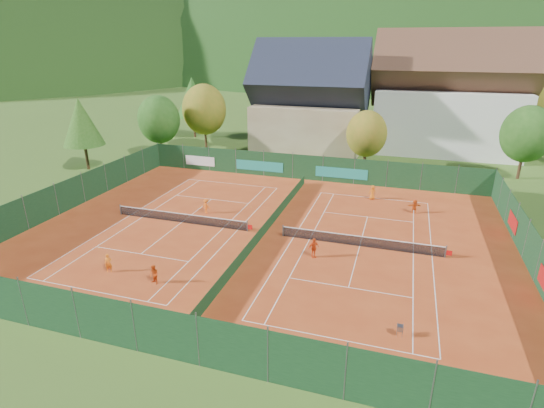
{
  "coord_description": "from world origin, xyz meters",
  "views": [
    {
      "loc": [
        10.44,
        -31.23,
        15.3
      ],
      "look_at": [
        0.0,
        2.0,
        2.0
      ],
      "focal_mm": 28.0,
      "sensor_mm": 36.0,
      "label": 1
    }
  ],
  "objects_px": {
    "player_right_far_a": "(372,192)",
    "hotel_block_b": "(542,103)",
    "chalet": "(310,106)",
    "player_left_mid": "(154,275)",
    "player_left_far": "(206,206)",
    "player_left_near": "(108,263)",
    "player_right_far_b": "(414,206)",
    "ball_hopper": "(400,328)",
    "hotel_block_a": "(448,101)",
    "player_right_near": "(314,248)"
  },
  "relations": [
    {
      "from": "player_right_far_b",
      "to": "player_left_far",
      "type": "bearing_deg",
      "value": -0.24
    },
    {
      "from": "ball_hopper",
      "to": "player_right_far_a",
      "type": "bearing_deg",
      "value": 98.84
    },
    {
      "from": "player_left_mid",
      "to": "player_left_far",
      "type": "xyz_separation_m",
      "value": [
        -2.22,
        12.63,
        0.02
      ]
    },
    {
      "from": "player_left_near",
      "to": "player_right_far_b",
      "type": "bearing_deg",
      "value": 13.97
    },
    {
      "from": "hotel_block_a",
      "to": "player_left_far",
      "type": "height_order",
      "value": "hotel_block_a"
    },
    {
      "from": "hotel_block_b",
      "to": "player_left_far",
      "type": "relative_size",
      "value": 12.07
    },
    {
      "from": "player_right_far_b",
      "to": "ball_hopper",
      "type": "bearing_deg",
      "value": 70.08
    },
    {
      "from": "player_right_far_b",
      "to": "chalet",
      "type": "bearing_deg",
      "value": -72.27
    },
    {
      "from": "hotel_block_a",
      "to": "ball_hopper",
      "type": "bearing_deg",
      "value": -95.66
    },
    {
      "from": "hotel_block_a",
      "to": "player_left_mid",
      "type": "xyz_separation_m",
      "value": [
        -20.61,
        -45.84,
        -6.69
      ]
    },
    {
      "from": "player_left_near",
      "to": "player_left_mid",
      "type": "relative_size",
      "value": 1.01
    },
    {
      "from": "hotel_block_b",
      "to": "player_left_far",
      "type": "distance_m",
      "value": 55.58
    },
    {
      "from": "hotel_block_a",
      "to": "player_left_mid",
      "type": "relative_size",
      "value": 15.48
    },
    {
      "from": "player_left_near",
      "to": "chalet",
      "type": "bearing_deg",
      "value": 54.62
    },
    {
      "from": "player_left_far",
      "to": "player_right_far_a",
      "type": "xyz_separation_m",
      "value": [
        14.79,
        8.64,
        0.04
      ]
    },
    {
      "from": "hotel_block_a",
      "to": "player_left_far",
      "type": "distance_m",
      "value": 40.85
    },
    {
      "from": "hotel_block_a",
      "to": "ball_hopper",
      "type": "relative_size",
      "value": 27.0
    },
    {
      "from": "chalet",
      "to": "player_right_near",
      "type": "height_order",
      "value": "chalet"
    },
    {
      "from": "player_left_near",
      "to": "player_left_far",
      "type": "relative_size",
      "value": 0.98
    },
    {
      "from": "player_right_near",
      "to": "player_left_mid",
      "type": "bearing_deg",
      "value": 172.65
    },
    {
      "from": "player_right_near",
      "to": "player_right_far_a",
      "type": "bearing_deg",
      "value": 34.17
    },
    {
      "from": "player_right_far_a",
      "to": "hotel_block_b",
      "type": "bearing_deg",
      "value": -144.18
    },
    {
      "from": "player_left_mid",
      "to": "player_right_far_b",
      "type": "relative_size",
      "value": 1.03
    },
    {
      "from": "player_left_near",
      "to": "player_left_far",
      "type": "bearing_deg",
      "value": 54.62
    },
    {
      "from": "ball_hopper",
      "to": "player_right_far_a",
      "type": "relative_size",
      "value": 0.53
    },
    {
      "from": "player_left_far",
      "to": "player_right_far_b",
      "type": "relative_size",
      "value": 1.05
    },
    {
      "from": "hotel_block_b",
      "to": "player_left_mid",
      "type": "bearing_deg",
      "value": -122.74
    },
    {
      "from": "chalet",
      "to": "hotel_block_a",
      "type": "height_order",
      "value": "hotel_block_a"
    },
    {
      "from": "hotel_block_b",
      "to": "player_left_mid",
      "type": "relative_size",
      "value": 12.39
    },
    {
      "from": "player_right_far_b",
      "to": "hotel_block_b",
      "type": "bearing_deg",
      "value": -134.62
    },
    {
      "from": "chalet",
      "to": "ball_hopper",
      "type": "height_order",
      "value": "chalet"
    },
    {
      "from": "player_right_far_a",
      "to": "ball_hopper",
      "type": "bearing_deg",
      "value": 78.76
    },
    {
      "from": "hotel_block_b",
      "to": "player_right_near",
      "type": "relative_size",
      "value": 10.9
    },
    {
      "from": "player_left_mid",
      "to": "player_right_far_a",
      "type": "bearing_deg",
      "value": 80.71
    },
    {
      "from": "player_left_near",
      "to": "ball_hopper",
      "type": "bearing_deg",
      "value": -30.67
    },
    {
      "from": "hotel_block_a",
      "to": "ball_hopper",
      "type": "xyz_separation_m",
      "value": [
        -4.62,
        -46.58,
        -6.83
      ]
    },
    {
      "from": "ball_hopper",
      "to": "chalet",
      "type": "bearing_deg",
      "value": 109.51
    },
    {
      "from": "chalet",
      "to": "player_left_mid",
      "type": "relative_size",
      "value": 11.61
    },
    {
      "from": "player_right_far_a",
      "to": "hotel_block_a",
      "type": "bearing_deg",
      "value": -128.21
    },
    {
      "from": "player_right_far_a",
      "to": "chalet",
      "type": "bearing_deg",
      "value": -79.53
    },
    {
      "from": "ball_hopper",
      "to": "player_left_mid",
      "type": "distance_m",
      "value": 16.01
    },
    {
      "from": "hotel_block_b",
      "to": "player_left_near",
      "type": "bearing_deg",
      "value": -125.82
    },
    {
      "from": "player_left_near",
      "to": "player_right_far_b",
      "type": "xyz_separation_m",
      "value": [
        20.68,
        18.19,
        -0.02
      ]
    },
    {
      "from": "ball_hopper",
      "to": "player_left_near",
      "type": "height_order",
      "value": "player_left_near"
    },
    {
      "from": "hotel_block_b",
      "to": "ball_hopper",
      "type": "bearing_deg",
      "value": -108.84
    },
    {
      "from": "player_right_far_b",
      "to": "player_right_far_a",
      "type": "bearing_deg",
      "value": -50.41
    },
    {
      "from": "player_left_far",
      "to": "chalet",
      "type": "bearing_deg",
      "value": -88.33
    },
    {
      "from": "hotel_block_b",
      "to": "ball_hopper",
      "type": "distance_m",
      "value": 57.98
    },
    {
      "from": "player_left_near",
      "to": "player_right_far_a",
      "type": "xyz_separation_m",
      "value": [
        16.51,
        20.86,
        0.06
      ]
    },
    {
      "from": "player_right_near",
      "to": "player_right_far_a",
      "type": "xyz_separation_m",
      "value": [
        3.11,
        14.34,
        -0.04
      ]
    }
  ]
}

